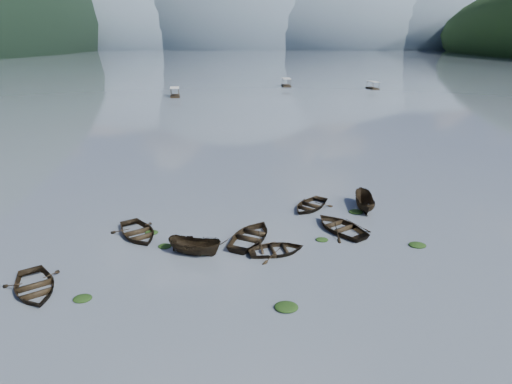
{
  "coord_description": "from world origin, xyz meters",
  "views": [
    {
      "loc": [
        0.4,
        -19.32,
        13.87
      ],
      "look_at": [
        0.0,
        12.0,
        2.0
      ],
      "focal_mm": 28.0,
      "sensor_mm": 36.0,
      "label": 1
    }
  ],
  "objects_px": {
    "pontoon_centre": "(286,86)",
    "rowboat_3": "(340,230)",
    "pontoon_left": "(175,97)",
    "rowboat_0": "(35,291)"
  },
  "relations": [
    {
      "from": "rowboat_3",
      "to": "pontoon_left",
      "type": "xyz_separation_m",
      "value": [
        -29.25,
        79.98,
        0.0
      ]
    },
    {
      "from": "rowboat_3",
      "to": "pontoon_left",
      "type": "height_order",
      "value": "pontoon_left"
    },
    {
      "from": "rowboat_0",
      "to": "pontoon_left",
      "type": "bearing_deg",
      "value": 61.77
    },
    {
      "from": "rowboat_0",
      "to": "pontoon_left",
      "type": "distance_m",
      "value": 88.9
    },
    {
      "from": "pontoon_left",
      "to": "pontoon_centre",
      "type": "bearing_deg",
      "value": 29.56
    },
    {
      "from": "pontoon_left",
      "to": "pontoon_centre",
      "type": "xyz_separation_m",
      "value": [
        31.19,
        26.61,
        0.0
      ]
    },
    {
      "from": "rowboat_0",
      "to": "rowboat_3",
      "type": "height_order",
      "value": "rowboat_3"
    },
    {
      "from": "rowboat_0",
      "to": "pontoon_left",
      "type": "relative_size",
      "value": 0.78
    },
    {
      "from": "pontoon_centre",
      "to": "rowboat_3",
      "type": "bearing_deg",
      "value": -94.77
    },
    {
      "from": "rowboat_3",
      "to": "pontoon_centre",
      "type": "xyz_separation_m",
      "value": [
        1.94,
        106.59,
        0.0
      ]
    }
  ]
}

